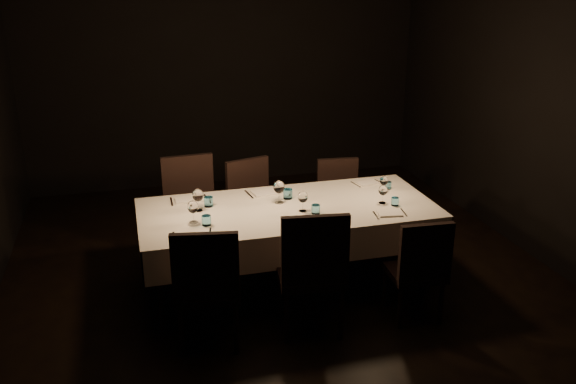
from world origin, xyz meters
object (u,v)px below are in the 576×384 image
object	(u,v)px
chair_near_left	(207,283)
chair_far_center	(253,203)
chair_far_right	(339,198)
chair_near_center	(312,267)
dining_table	(288,215)
chair_near_right	(419,265)
chair_far_left	(191,206)

from	to	relation	value
chair_near_left	chair_far_center	distance (m)	1.67
chair_near_left	chair_far_right	xyz separation A→B (m)	(1.56, 1.52, -0.05)
chair_near_left	chair_far_right	distance (m)	2.18
chair_near_left	chair_near_center	bearing A→B (deg)	-170.69
dining_table	chair_far_center	distance (m)	0.82
dining_table	chair_near_right	world-z (taller)	chair_near_right
chair_near_center	chair_near_right	size ratio (longest dim) A/B	1.17
dining_table	chair_far_right	size ratio (longest dim) A/B	2.89
dining_table	chair_near_right	size ratio (longest dim) A/B	2.85
dining_table	chair_near_center	world-z (taller)	chair_near_center
chair_near_left	chair_far_center	size ratio (longest dim) A/B	1.05
dining_table	chair_far_center	size ratio (longest dim) A/B	2.69
chair_near_center	chair_far_center	distance (m)	1.55
chair_near_left	chair_far_center	bearing A→B (deg)	-103.17
chair_far_left	chair_far_right	world-z (taller)	chair_far_left
chair_far_center	chair_near_center	bearing A→B (deg)	-100.73
chair_far_right	chair_far_center	bearing A→B (deg)	-173.91
chair_far_center	chair_near_right	bearing A→B (deg)	-73.53
chair_near_left	chair_near_center	xyz separation A→B (m)	(0.79, -0.02, 0.02)
chair_far_center	chair_near_left	bearing A→B (deg)	-128.83
chair_far_left	chair_far_center	world-z (taller)	chair_far_left
chair_near_left	chair_near_right	world-z (taller)	chair_near_left
chair_far_left	chair_far_right	distance (m)	1.50
chair_near_left	chair_near_center	size ratio (longest dim) A/B	0.95
chair_near_center	chair_far_left	bearing A→B (deg)	-56.52
chair_near_center	chair_far_center	bearing A→B (deg)	-77.59
dining_table	chair_near_left	xyz separation A→B (m)	(-0.81, -0.74, -0.15)
chair_far_right	chair_near_center	bearing A→B (deg)	-110.17
chair_near_left	chair_far_right	size ratio (longest dim) A/B	1.13
chair_near_left	dining_table	bearing A→B (deg)	-127.17
chair_far_left	chair_far_center	bearing A→B (deg)	-0.41
dining_table	chair_far_center	world-z (taller)	chair_far_center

